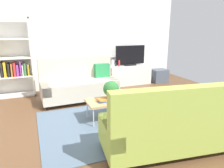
{
  "coord_description": "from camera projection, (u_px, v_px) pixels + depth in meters",
  "views": [
    {
      "loc": [
        -1.47,
        -3.69,
        1.85
      ],
      "look_at": [
        0.14,
        0.45,
        0.65
      ],
      "focal_mm": 33.88,
      "sensor_mm": 36.0,
      "label": 1
    }
  ],
  "objects": [
    {
      "name": "tv_console",
      "position": [
        130.0,
        75.0,
        6.98
      ],
      "size": [
        1.4,
        0.44,
        0.64
      ],
      "primitive_type": "cube",
      "color": "silver",
      "rests_on": "ground_plane"
    },
    {
      "name": "storage_trunk",
      "position": [
        159.0,
        76.0,
        7.3
      ],
      "size": [
        0.52,
        0.4,
        0.44
      ],
      "primitive_type": "cube",
      "color": "#4C5666",
      "rests_on": "ground_plane"
    },
    {
      "name": "coffee_table",
      "position": [
        114.0,
        101.0,
        4.31
      ],
      "size": [
        1.1,
        0.56,
        0.42
      ],
      "color": "tan",
      "rests_on": "ground_plane"
    },
    {
      "name": "area_rug",
      "position": [
        115.0,
        123.0,
        4.21
      ],
      "size": [
        2.9,
        2.2,
        0.01
      ],
      "primitive_type": "cube",
      "color": "slate",
      "rests_on": "ground_plane"
    },
    {
      "name": "potted_plant",
      "position": [
        111.0,
        90.0,
        4.18
      ],
      "size": [
        0.32,
        0.32,
        0.4
      ],
      "color": "brown",
      "rests_on": "coffee_table"
    },
    {
      "name": "bookshelf",
      "position": [
        10.0,
        62.0,
        5.6
      ],
      "size": [
        1.1,
        0.36,
        2.1
      ],
      "color": "white",
      "rests_on": "ground_plane"
    },
    {
      "name": "tv",
      "position": [
        130.0,
        56.0,
        6.8
      ],
      "size": [
        1.0,
        0.2,
        0.64
      ],
      "color": "black",
      "rests_on": "tv_console"
    },
    {
      "name": "vase_0",
      "position": [
        113.0,
        63.0,
        6.72
      ],
      "size": [
        0.12,
        0.12,
        0.2
      ],
      "primitive_type": "cylinder",
      "color": "silver",
      "rests_on": "tv_console"
    },
    {
      "name": "couch_green",
      "position": [
        166.0,
        126.0,
        3.12
      ],
      "size": [
        1.99,
        1.07,
        1.1
      ],
      "rotation": [
        0.0,
        0.0,
        -0.12
      ],
      "color": "#A3BC4C",
      "rests_on": "ground_plane"
    },
    {
      "name": "bottle_0",
      "position": [
        119.0,
        63.0,
        6.7
      ],
      "size": [
        0.06,
        0.06,
        0.2
      ],
      "primitive_type": "cylinder",
      "color": "red",
      "rests_on": "tv_console"
    },
    {
      "name": "table_book_0",
      "position": [
        104.0,
        101.0,
        4.18
      ],
      "size": [
        0.25,
        0.2,
        0.03
      ],
      "primitive_type": "cube",
      "rotation": [
        0.0,
        0.0,
        -0.07
      ],
      "color": "#3359B2",
      "rests_on": "coffee_table"
    },
    {
      "name": "table_book_1",
      "position": [
        104.0,
        99.0,
        4.18
      ],
      "size": [
        0.27,
        0.23,
        0.03
      ],
      "primitive_type": "cube",
      "rotation": [
        0.0,
        0.0,
        0.23
      ],
      "color": "orange",
      "rests_on": "table_book_0"
    },
    {
      "name": "ground_plane",
      "position": [
        114.0,
        121.0,
        4.31
      ],
      "size": [
        7.68,
        7.68,
        0.0
      ],
      "primitive_type": "plane",
      "color": "brown"
    },
    {
      "name": "wall_far",
      "position": [
        80.0,
        40.0,
        6.45
      ],
      "size": [
        6.4,
        0.12,
        2.9
      ],
      "primitive_type": "cube",
      "color": "white",
      "rests_on": "ground_plane"
    },
    {
      "name": "couch_beige",
      "position": [
        79.0,
        84.0,
        5.44
      ],
      "size": [
        1.93,
        0.91,
        1.1
      ],
      "rotation": [
        0.0,
        0.0,
        3.18
      ],
      "color": "beige",
      "rests_on": "ground_plane"
    }
  ]
}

